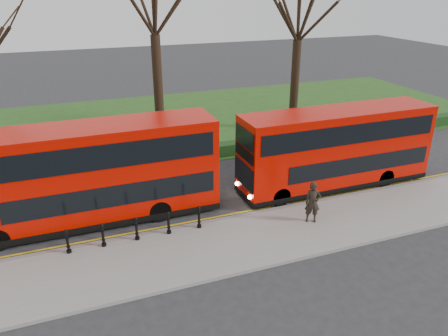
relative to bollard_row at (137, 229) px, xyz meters
name	(u,v)px	position (x,y,z in m)	size (l,w,h in m)	color
ground	(170,220)	(1.74, 1.35, -0.65)	(120.00, 120.00, 0.00)	#28282B
pavement	(188,253)	(1.74, -1.65, -0.57)	(60.00, 4.00, 0.15)	gray
kerb	(175,229)	(1.74, 0.35, -0.57)	(60.00, 0.25, 0.16)	slate
grass_verge	(121,127)	(1.74, 16.35, -0.62)	(60.00, 18.00, 0.06)	#244717
hedge	(141,161)	(1.74, 8.15, -0.25)	(60.00, 0.90, 0.80)	black
yellow_line_outer	(173,227)	(1.74, 0.65, -0.64)	(60.00, 0.10, 0.01)	yellow
yellow_line_inner	(172,225)	(1.74, 0.85, -0.64)	(60.00, 0.10, 0.01)	yellow
tree_right	(300,8)	(13.74, 11.35, 7.94)	(7.56, 7.56, 11.81)	black
bollard_row	(137,229)	(0.00, 0.00, 0.00)	(5.67, 0.15, 1.00)	black
bus_lead	(90,175)	(-1.45, 2.59, 1.63)	(11.38, 2.61, 4.53)	#BF0B00
bus_rear	(336,149)	(10.99, 1.87, 1.47)	(10.59, 2.43, 4.21)	#BF0B00
pedestrian	(313,202)	(7.72, -1.30, 0.46)	(0.70, 0.46, 1.91)	black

